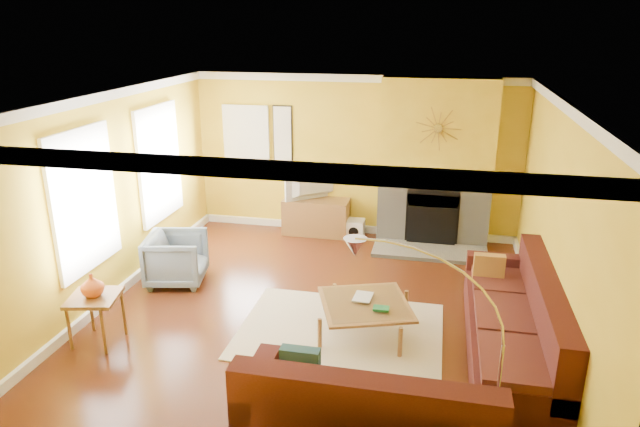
% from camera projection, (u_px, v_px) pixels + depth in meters
% --- Properties ---
extents(floor, '(5.50, 6.00, 0.02)m').
position_uv_depth(floor, '(317.00, 312.00, 7.29)').
color(floor, '#602B14').
rests_on(floor, ground).
extents(ceiling, '(5.50, 6.00, 0.02)m').
position_uv_depth(ceiling, '(316.00, 97.00, 6.40)').
color(ceiling, white).
rests_on(ceiling, ground).
extents(wall_back, '(5.50, 0.02, 2.70)m').
position_uv_depth(wall_back, '(355.00, 156.00, 9.63)').
color(wall_back, gold).
rests_on(wall_back, ground).
extents(wall_front, '(5.50, 0.02, 2.70)m').
position_uv_depth(wall_front, '(226.00, 344.00, 4.06)').
color(wall_front, gold).
rests_on(wall_front, ground).
extents(wall_left, '(0.02, 6.00, 2.70)m').
position_uv_depth(wall_left, '(109.00, 198.00, 7.39)').
color(wall_left, gold).
rests_on(wall_left, ground).
extents(wall_right, '(0.02, 6.00, 2.70)m').
position_uv_depth(wall_right, '(560.00, 229.00, 6.30)').
color(wall_right, gold).
rests_on(wall_right, ground).
extents(baseboard, '(5.50, 6.00, 0.12)m').
position_uv_depth(baseboard, '(317.00, 308.00, 7.26)').
color(baseboard, white).
rests_on(baseboard, floor).
extents(crown_molding, '(5.50, 6.00, 0.12)m').
position_uv_depth(crown_molding, '(316.00, 104.00, 6.43)').
color(crown_molding, white).
rests_on(crown_molding, ceiling).
extents(window_left_near, '(0.06, 1.22, 1.72)m').
position_uv_depth(window_left_near, '(158.00, 163.00, 8.54)').
color(window_left_near, white).
rests_on(window_left_near, wall_left).
extents(window_left_far, '(0.06, 1.22, 1.72)m').
position_uv_depth(window_left_far, '(83.00, 200.00, 6.78)').
color(window_left_far, white).
rests_on(window_left_far, wall_left).
extents(window_back, '(0.82, 0.06, 1.22)m').
position_uv_depth(window_back, '(247.00, 140.00, 9.90)').
color(window_back, white).
rests_on(window_back, wall_back).
extents(wall_art, '(0.34, 0.04, 1.14)m').
position_uv_depth(wall_art, '(283.00, 139.00, 9.76)').
color(wall_art, white).
rests_on(wall_art, wall_back).
extents(fireplace, '(1.80, 0.40, 2.70)m').
position_uv_depth(fireplace, '(436.00, 163.00, 9.17)').
color(fireplace, gray).
rests_on(fireplace, floor).
extents(mantel, '(1.92, 0.22, 0.08)m').
position_uv_depth(mantel, '(435.00, 173.00, 8.98)').
color(mantel, white).
rests_on(mantel, fireplace).
extents(hearth, '(1.80, 0.70, 0.06)m').
position_uv_depth(hearth, '(430.00, 252.00, 9.09)').
color(hearth, gray).
rests_on(hearth, floor).
extents(sunburst, '(0.70, 0.04, 0.70)m').
position_uv_depth(sunburst, '(438.00, 129.00, 8.76)').
color(sunburst, olive).
rests_on(sunburst, fireplace).
extents(rug, '(2.40, 1.80, 0.02)m').
position_uv_depth(rug, '(340.00, 330.00, 6.83)').
color(rug, beige).
rests_on(rug, floor).
extents(sectional_sofa, '(2.90, 3.70, 0.90)m').
position_uv_depth(sectional_sofa, '(418.00, 325.00, 6.09)').
color(sectional_sofa, '#471916').
rests_on(sectional_sofa, floor).
extents(coffee_table, '(1.28, 1.28, 0.40)m').
position_uv_depth(coffee_table, '(365.00, 317.00, 6.75)').
color(coffee_table, white).
rests_on(coffee_table, floor).
extents(media_console, '(1.12, 0.50, 0.62)m').
position_uv_depth(media_console, '(316.00, 216.00, 9.86)').
color(media_console, olive).
rests_on(media_console, floor).
extents(tv, '(0.91, 0.78, 0.61)m').
position_uv_depth(tv, '(316.00, 182.00, 9.66)').
color(tv, black).
rests_on(tv, media_console).
extents(subwoofer, '(0.31, 0.31, 0.31)m').
position_uv_depth(subwoofer, '(355.00, 229.00, 9.72)').
color(subwoofer, white).
rests_on(subwoofer, floor).
extents(armchair, '(0.93, 0.92, 0.72)m').
position_uv_depth(armchair, '(177.00, 259.00, 7.99)').
color(armchair, slate).
rests_on(armchair, floor).
extents(side_table, '(0.63, 0.63, 0.59)m').
position_uv_depth(side_table, '(97.00, 319.00, 6.52)').
color(side_table, olive).
rests_on(side_table, floor).
extents(vase, '(0.27, 0.27, 0.27)m').
position_uv_depth(vase, '(92.00, 285.00, 6.38)').
color(vase, '#D8591E').
rests_on(vase, side_table).
extents(book, '(0.23, 0.30, 0.03)m').
position_uv_depth(book, '(354.00, 296.00, 6.80)').
color(book, white).
rests_on(book, coffee_table).
extents(arc_lamp, '(1.26, 0.36, 1.96)m').
position_uv_depth(arc_lamp, '(431.00, 360.00, 4.52)').
color(arc_lamp, silver).
rests_on(arc_lamp, floor).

